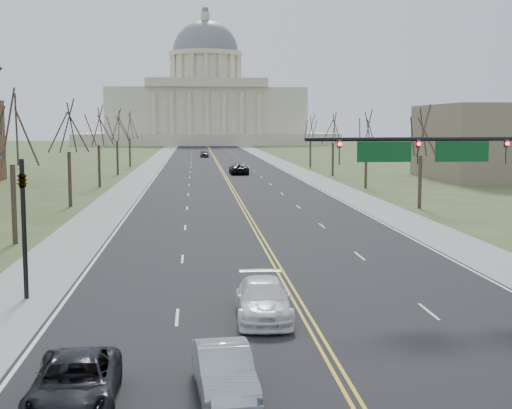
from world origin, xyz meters
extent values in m
cube|color=black|center=(0.00, 110.00, 0.01)|extent=(20.00, 380.00, 0.01)
cube|color=black|center=(0.00, 6.00, 0.01)|extent=(120.00, 14.00, 0.01)
cube|color=gray|center=(-12.00, 110.00, 0.01)|extent=(4.00, 380.00, 0.03)
cube|color=gray|center=(12.00, 110.00, 0.01)|extent=(4.00, 380.00, 0.03)
cube|color=gold|center=(0.00, 110.00, 0.01)|extent=(0.42, 380.00, 0.01)
cube|color=silver|center=(-9.80, 110.00, 0.01)|extent=(0.15, 380.00, 0.01)
cube|color=silver|center=(9.80, 110.00, 0.01)|extent=(0.15, 380.00, 0.01)
cube|color=beige|center=(0.00, 250.00, 2.00)|extent=(90.00, 60.00, 4.00)
cube|color=beige|center=(0.00, 250.00, 12.00)|extent=(70.00, 40.00, 16.00)
cube|color=beige|center=(0.00, 229.50, 21.50)|extent=(42.00, 3.00, 3.00)
cylinder|color=beige|center=(0.00, 250.00, 26.00)|extent=(24.00, 24.00, 12.00)
cylinder|color=beige|center=(0.00, 250.00, 32.80)|extent=(27.00, 27.00, 1.60)
ellipsoid|color=slate|center=(0.00, 250.00, 33.60)|extent=(24.00, 24.00, 22.80)
cylinder|color=beige|center=(0.00, 250.00, 46.50)|extent=(3.20, 3.20, 3.00)
sphere|color=slate|center=(0.00, 250.00, 48.80)|extent=(2.40, 2.40, 2.40)
cylinder|color=black|center=(6.50, 13.50, 6.80)|extent=(12.00, 0.18, 0.18)
imported|color=black|center=(9.50, 13.50, 6.25)|extent=(0.35, 0.40, 1.10)
sphere|color=#FF0C0C|center=(9.50, 13.35, 6.60)|extent=(0.18, 0.18, 0.18)
imported|color=black|center=(5.50, 13.50, 6.25)|extent=(0.35, 0.40, 1.10)
sphere|color=#FF0C0C|center=(5.50, 13.35, 6.60)|extent=(0.18, 0.18, 0.18)
imported|color=black|center=(2.00, 13.50, 6.25)|extent=(0.35, 0.40, 1.10)
sphere|color=#FF0C0C|center=(2.00, 13.35, 6.60)|extent=(0.18, 0.18, 0.18)
cube|color=#0C4C1E|center=(7.50, 13.50, 6.25)|extent=(2.40, 0.12, 0.90)
cube|color=#0C4C1E|center=(4.00, 13.50, 6.25)|extent=(2.40, 0.12, 0.90)
cylinder|color=black|center=(-11.50, 13.50, 3.00)|extent=(0.20, 0.20, 6.00)
imported|color=black|center=(-11.50, 13.50, 5.20)|extent=(0.32, 0.36, 0.99)
cylinder|color=#34261E|center=(-15.50, 28.00, 2.48)|extent=(0.32, 0.32, 4.95)
cylinder|color=#34261E|center=(15.50, 44.00, 2.34)|extent=(0.32, 0.32, 4.68)
cylinder|color=#34261E|center=(-15.50, 48.00, 2.48)|extent=(0.32, 0.32, 4.95)
cylinder|color=#34261E|center=(15.50, 64.00, 2.34)|extent=(0.32, 0.32, 4.68)
cylinder|color=#34261E|center=(-15.50, 68.00, 2.48)|extent=(0.32, 0.32, 4.95)
cylinder|color=#34261E|center=(15.50, 84.00, 2.34)|extent=(0.32, 0.32, 4.68)
cylinder|color=#34261E|center=(-15.50, 88.00, 2.48)|extent=(0.32, 0.32, 4.95)
cylinder|color=#34261E|center=(15.50, 104.00, 2.34)|extent=(0.32, 0.32, 4.68)
cylinder|color=#34261E|center=(-15.50, 108.00, 2.48)|extent=(0.32, 0.32, 4.95)
imported|color=#A5A7AD|center=(-3.51, 1.86, 0.71)|extent=(1.82, 4.33, 1.39)
imported|color=black|center=(-7.47, 1.33, 0.69)|extent=(2.43, 4.94, 1.35)
imported|color=white|center=(-1.68, 9.56, 0.75)|extent=(2.26, 5.15, 1.47)
imported|color=black|center=(2.19, 87.86, 0.79)|extent=(2.78, 5.70, 1.56)
imported|color=#45474C|center=(-2.16, 141.61, 0.81)|extent=(1.88, 4.66, 1.59)
camera|label=1|loc=(-4.25, -17.07, 7.48)|focal=50.00mm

